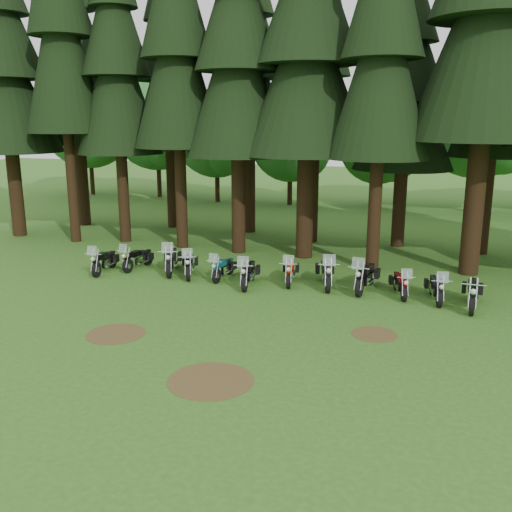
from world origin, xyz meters
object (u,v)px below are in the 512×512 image
at_px(motorcycle_4, 223,269).
at_px(motorcycle_9, 400,284).
at_px(motorcycle_2, 171,260).
at_px(motorcycle_11, 472,294).
at_px(motorcycle_8, 365,277).
at_px(motorcycle_3, 189,265).
at_px(motorcycle_10, 436,289).
at_px(motorcycle_5, 248,274).
at_px(motorcycle_6, 290,272).
at_px(motorcycle_1, 138,259).
at_px(motorcycle_0, 104,262).
at_px(motorcycle_7, 326,273).

relative_size(motorcycle_4, motorcycle_9, 1.00).
xyz_separation_m(motorcycle_2, motorcycle_11, (11.96, -0.82, -0.03)).
bearing_deg(motorcycle_2, motorcycle_8, -20.40).
bearing_deg(motorcycle_9, motorcycle_4, 163.91).
xyz_separation_m(motorcycle_3, motorcycle_10, (9.81, -0.18, -0.02)).
bearing_deg(motorcycle_5, motorcycle_6, 23.19).
xyz_separation_m(motorcycle_1, motorcycle_11, (13.61, -0.89, 0.06)).
relative_size(motorcycle_0, motorcycle_10, 1.02).
relative_size(motorcycle_7, motorcycle_11, 1.04).
xyz_separation_m(motorcycle_5, motorcycle_8, (4.42, 0.83, 0.03)).
xyz_separation_m(motorcycle_0, motorcycle_3, (3.66, 0.65, 0.01)).
relative_size(motorcycle_1, motorcycle_10, 0.96).
distance_m(motorcycle_1, motorcycle_8, 9.83).
bearing_deg(motorcycle_0, motorcycle_11, -7.33).
distance_m(motorcycle_2, motorcycle_9, 9.49).
bearing_deg(motorcycle_4, motorcycle_6, 7.62).
distance_m(motorcycle_3, motorcycle_9, 8.54).
bearing_deg(motorcycle_3, motorcycle_5, -33.29).
xyz_separation_m(motorcycle_3, motorcycle_6, (4.24, 0.33, -0.01)).
relative_size(motorcycle_3, motorcycle_4, 1.08).
bearing_deg(motorcycle_10, motorcycle_2, 167.02).
distance_m(motorcycle_9, motorcycle_11, 2.55).
relative_size(motorcycle_9, motorcycle_10, 0.94).
bearing_deg(motorcycle_10, motorcycle_9, 159.96).
xyz_separation_m(motorcycle_5, motorcycle_10, (7.01, 0.39, -0.03)).
bearing_deg(motorcycle_2, motorcycle_10, -22.75).
xyz_separation_m(motorcycle_1, motorcycle_3, (2.60, -0.31, 0.04)).
height_order(motorcycle_6, motorcycle_8, motorcycle_8).
distance_m(motorcycle_0, motorcycle_2, 2.85).
height_order(motorcycle_2, motorcycle_9, motorcycle_2).
bearing_deg(motorcycle_2, motorcycle_6, -19.52).
bearing_deg(motorcycle_11, motorcycle_0, -177.95).
bearing_deg(motorcycle_10, motorcycle_7, 161.96).
bearing_deg(motorcycle_4, motorcycle_7, 5.83).
xyz_separation_m(motorcycle_1, motorcycle_8, (9.83, -0.06, 0.08)).
xyz_separation_m(motorcycle_1, motorcycle_2, (1.65, -0.06, 0.09)).
height_order(motorcycle_1, motorcycle_2, motorcycle_2).
relative_size(motorcycle_6, motorcycle_7, 0.90).
xyz_separation_m(motorcycle_3, motorcycle_4, (1.50, 0.05, -0.05)).
xyz_separation_m(motorcycle_5, motorcycle_11, (8.21, 0.00, 0.01)).
height_order(motorcycle_5, motorcycle_8, motorcycle_8).
bearing_deg(motorcycle_9, motorcycle_3, 164.29).
xyz_separation_m(motorcycle_7, motorcycle_10, (4.12, -0.53, -0.07)).
distance_m(motorcycle_1, motorcycle_9, 11.14).
height_order(motorcycle_7, motorcycle_9, motorcycle_7).
xyz_separation_m(motorcycle_0, motorcycle_7, (9.35, 1.00, 0.06)).
relative_size(motorcycle_2, motorcycle_10, 1.13).
height_order(motorcycle_2, motorcycle_4, motorcycle_2).
xyz_separation_m(motorcycle_7, motorcycle_9, (2.85, -0.32, -0.09)).
bearing_deg(motorcycle_7, motorcycle_10, -23.78).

